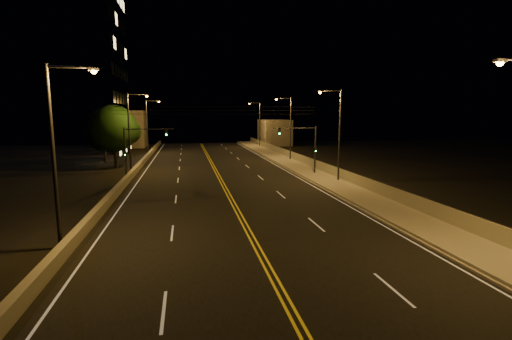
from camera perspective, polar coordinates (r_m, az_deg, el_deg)
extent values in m
plane|color=black|center=(13.74, 6.23, -22.11)|extent=(160.00, 160.00, 0.00)
cube|color=black|center=(32.25, -4.17, -3.95)|extent=(18.00, 120.00, 0.02)
cube|color=gray|center=(35.09, 13.66, -2.92)|extent=(3.60, 120.00, 0.30)
cube|color=gray|center=(34.38, 10.81, -3.19)|extent=(0.14, 120.00, 0.15)
cube|color=gray|center=(35.67, 16.11, -1.76)|extent=(0.30, 120.00, 1.00)
cube|color=gray|center=(32.55, -21.27, -3.77)|extent=(0.45, 120.00, 0.73)
cube|color=gray|center=(85.70, 2.83, 5.82)|extent=(6.00, 10.00, 5.74)
cube|color=gray|center=(84.25, -19.32, 5.98)|extent=(8.00, 8.00, 7.72)
cylinder|color=black|center=(35.59, 16.15, -0.92)|extent=(0.06, 120.00, 0.06)
cube|color=silver|center=(32.45, -19.48, -4.33)|extent=(0.12, 116.00, 0.00)
cube|color=silver|center=(34.27, 10.29, -3.30)|extent=(0.12, 116.00, 0.00)
cube|color=gold|center=(32.23, -4.43, -3.94)|extent=(0.12, 116.00, 0.00)
cube|color=gold|center=(32.26, -3.90, -3.92)|extent=(0.12, 116.00, 0.00)
cube|color=silver|center=(14.59, -14.02, -20.27)|extent=(0.12, 3.00, 0.00)
cube|color=silver|center=(22.89, -12.77, -9.39)|extent=(0.12, 3.00, 0.00)
cube|color=silver|center=(31.58, -12.22, -4.38)|extent=(0.12, 3.00, 0.00)
cube|color=silver|center=(40.40, -11.92, -1.54)|extent=(0.12, 3.00, 0.00)
cube|color=silver|center=(49.29, -11.72, 0.27)|extent=(0.12, 3.00, 0.00)
cube|color=silver|center=(58.21, -11.59, 1.53)|extent=(0.12, 3.00, 0.00)
cube|color=silver|center=(67.15, -11.49, 2.46)|extent=(0.12, 3.00, 0.00)
cube|color=silver|center=(76.11, -11.41, 3.17)|extent=(0.12, 3.00, 0.00)
cube|color=silver|center=(85.07, -11.35, 3.72)|extent=(0.12, 3.00, 0.00)
cube|color=silver|center=(16.64, 20.30, -16.79)|extent=(0.12, 3.00, 0.00)
cube|color=silver|center=(24.24, 9.24, -8.26)|extent=(0.12, 3.00, 0.00)
cube|color=silver|center=(32.57, 3.84, -3.80)|extent=(0.12, 3.00, 0.00)
cube|color=silver|center=(41.18, 0.70, -1.17)|extent=(0.12, 3.00, 0.00)
cube|color=silver|center=(49.93, -1.34, 0.56)|extent=(0.12, 3.00, 0.00)
cube|color=silver|center=(58.75, -2.78, 1.76)|extent=(0.12, 3.00, 0.00)
cube|color=silver|center=(67.62, -3.84, 2.65)|extent=(0.12, 3.00, 0.00)
cube|color=silver|center=(76.52, -4.65, 3.34)|extent=(0.12, 3.00, 0.00)
cube|color=silver|center=(85.45, -5.29, 3.88)|extent=(0.12, 3.00, 0.00)
cube|color=#2D2D33|center=(19.28, 33.46, 13.87)|extent=(0.50, 0.25, 0.14)
sphere|color=#FF9E2D|center=(19.27, 33.43, 13.57)|extent=(0.28, 0.28, 0.28)
cylinder|color=#2D2D33|center=(38.66, 12.73, 5.02)|extent=(0.20, 0.20, 9.46)
cylinder|color=#2D2D33|center=(38.24, 11.42, 11.89)|extent=(2.20, 0.12, 0.12)
cube|color=#2D2D33|center=(37.84, 9.84, 11.86)|extent=(0.50, 0.25, 0.14)
sphere|color=#FF9E2D|center=(37.83, 9.83, 11.71)|extent=(0.28, 0.28, 0.28)
cylinder|color=#2D2D33|center=(55.61, 5.34, 6.22)|extent=(0.20, 0.20, 9.46)
cylinder|color=#2D2D33|center=(55.32, 4.29, 10.97)|extent=(2.20, 0.12, 0.12)
cube|color=#2D2D33|center=(55.04, 3.16, 10.92)|extent=(0.50, 0.25, 0.14)
sphere|color=#FF9E2D|center=(55.04, 3.16, 10.81)|extent=(0.28, 0.28, 0.28)
cylinder|color=#2D2D33|center=(78.29, 0.59, 6.94)|extent=(0.20, 0.20, 9.46)
cylinder|color=#2D2D33|center=(78.08, -0.21, 10.29)|extent=(2.20, 0.12, 0.12)
cube|color=#2D2D33|center=(77.88, -1.02, 10.24)|extent=(0.50, 0.25, 0.14)
sphere|color=#FF9E2D|center=(77.88, -1.02, 10.17)|extent=(0.28, 0.28, 0.28)
cylinder|color=#2D2D33|center=(21.50, -28.70, 1.46)|extent=(0.20, 0.20, 9.46)
cylinder|color=#2D2D33|center=(21.19, -26.70, 13.95)|extent=(2.20, 0.12, 0.12)
cube|color=#2D2D33|center=(20.92, -23.70, 14.03)|extent=(0.50, 0.25, 0.14)
sphere|color=#FF9E2D|center=(20.91, -23.69, 13.76)|extent=(0.28, 0.28, 0.28)
cylinder|color=#2D2D33|center=(47.11, -18.92, 5.37)|extent=(0.20, 0.20, 9.46)
cylinder|color=#2D2D33|center=(46.97, -17.84, 11.01)|extent=(2.20, 0.12, 0.12)
cube|color=#2D2D33|center=(46.84, -16.48, 10.99)|extent=(0.50, 0.25, 0.14)
sphere|color=#FF9E2D|center=(46.84, -16.47, 10.87)|extent=(0.28, 0.28, 0.28)
cylinder|color=#2D2D33|center=(68.27, -16.41, 6.34)|extent=(0.20, 0.20, 9.46)
cylinder|color=#2D2D33|center=(68.17, -15.64, 10.23)|extent=(2.20, 0.12, 0.12)
cube|color=#2D2D33|center=(68.09, -14.70, 10.21)|extent=(0.50, 0.25, 0.14)
sphere|color=#FF9E2D|center=(68.09, -14.70, 10.12)|extent=(0.28, 0.28, 0.28)
cylinder|color=#2D2D33|center=(43.06, 9.09, 2.92)|extent=(0.18, 0.18, 5.65)
cylinder|color=#2D2D33|center=(42.10, 5.95, 6.44)|extent=(5.00, 0.10, 0.10)
cube|color=black|center=(41.65, 3.62, 5.96)|extent=(0.28, 0.18, 0.80)
sphere|color=#19FF4C|center=(41.55, 3.65, 5.61)|extent=(0.14, 0.14, 0.14)
cube|color=black|center=(42.90, 9.16, 3.13)|extent=(0.22, 0.14, 0.55)
cylinder|color=#2D2D33|center=(41.01, -19.45, 2.26)|extent=(0.18, 0.18, 5.65)
cylinder|color=#2D2D33|center=(40.51, -16.13, 6.06)|extent=(5.00, 0.10, 0.10)
cube|color=black|center=(40.40, -13.62, 5.66)|extent=(0.28, 0.18, 0.80)
sphere|color=#19FF4C|center=(40.31, -13.62, 5.29)|extent=(0.14, 0.14, 0.14)
cube|color=black|center=(40.84, -19.50, 2.48)|extent=(0.22, 0.14, 0.55)
cylinder|color=black|center=(40.93, -5.82, 8.55)|extent=(22.00, 0.03, 0.03)
cylinder|color=black|center=(40.93, -5.83, 9.11)|extent=(22.00, 0.03, 0.03)
cylinder|color=black|center=(40.94, -5.84, 9.67)|extent=(22.00, 0.03, 0.03)
cube|color=gray|center=(62.51, -31.48, 14.46)|extent=(24.00, 15.00, 29.43)
cylinder|color=black|center=(51.69, -20.82, 1.85)|extent=(0.36, 0.36, 2.86)
sphere|color=black|center=(51.42, -21.04, 5.99)|extent=(6.05, 6.05, 6.05)
cylinder|color=black|center=(57.74, -22.19, 2.12)|extent=(0.36, 0.36, 2.25)
sphere|color=black|center=(57.51, -22.35, 5.02)|extent=(4.75, 4.75, 4.75)
cylinder|color=black|center=(64.73, -20.88, 2.89)|extent=(0.36, 0.36, 2.39)
sphere|color=black|center=(64.53, -21.03, 5.64)|extent=(5.05, 5.05, 5.05)
cylinder|color=black|center=(71.15, -18.97, 3.36)|extent=(0.36, 0.36, 2.17)
sphere|color=black|center=(70.97, -19.08, 5.64)|extent=(4.59, 4.59, 4.59)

